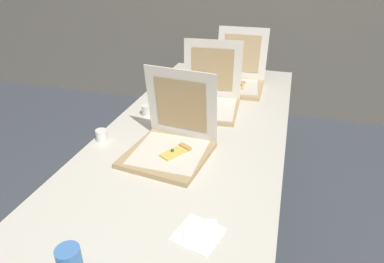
# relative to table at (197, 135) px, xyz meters

# --- Properties ---
(table) EXTENTS (0.91, 2.14, 0.74)m
(table) POSITION_rel_table_xyz_m (0.00, 0.00, 0.00)
(table) COLOR silver
(table) RESTS_ON ground
(pizza_box_front) EXTENTS (0.39, 0.39, 0.37)m
(pizza_box_front) POSITION_rel_table_xyz_m (-0.04, -0.28, 0.10)
(pizza_box_front) COLOR tan
(pizza_box_front) RESTS_ON table
(pizza_box_middle) EXTENTS (0.37, 0.38, 0.37)m
(pizza_box_middle) POSITION_rel_table_xyz_m (-0.00, 0.25, 0.10)
(pizza_box_middle) COLOR tan
(pizza_box_middle) RESTS_ON table
(pizza_box_back) EXTENTS (0.35, 0.43, 0.36)m
(pizza_box_back) POSITION_rel_table_xyz_m (0.10, 0.65, 0.10)
(pizza_box_back) COLOR tan
(pizza_box_back) RESTS_ON table
(cup_white_far) EXTENTS (0.05, 0.05, 0.06)m
(cup_white_far) POSITION_rel_table_xyz_m (-0.25, 0.37, 0.08)
(cup_white_far) COLOR white
(cup_white_far) RESTS_ON table
(cup_white_near_left) EXTENTS (0.05, 0.05, 0.06)m
(cup_white_near_left) POSITION_rel_table_xyz_m (-0.41, -0.26, 0.08)
(cup_white_near_left) COLOR white
(cup_white_near_left) RESTS_ON table
(cup_white_mid) EXTENTS (0.05, 0.05, 0.06)m
(cup_white_mid) POSITION_rel_table_xyz_m (-0.31, 0.07, 0.08)
(cup_white_mid) COLOR white
(cup_white_mid) RESTS_ON table
(cup_printed_front) EXTENTS (0.07, 0.07, 0.10)m
(cup_printed_front) POSITION_rel_table_xyz_m (-0.10, -0.97, 0.10)
(cup_printed_front) COLOR #477FCC
(cup_printed_front) RESTS_ON table
(napkin_pile) EXTENTS (0.17, 0.17, 0.01)m
(napkin_pile) POSITION_rel_table_xyz_m (0.21, -0.72, 0.05)
(napkin_pile) COLOR white
(napkin_pile) RESTS_ON table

